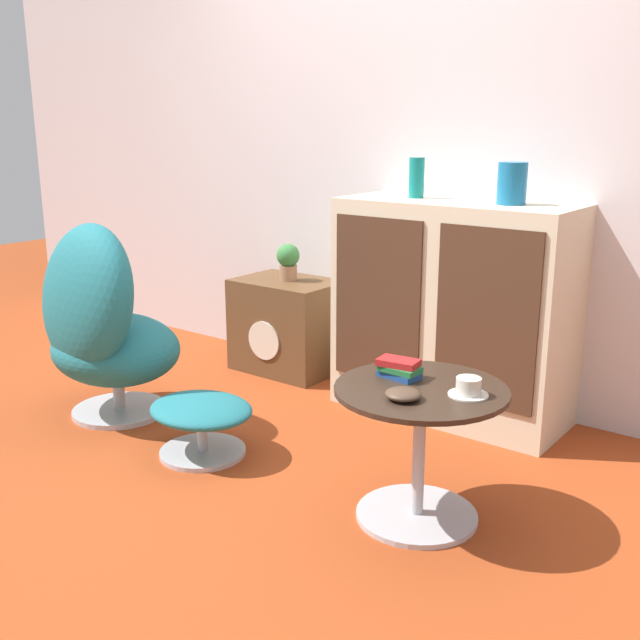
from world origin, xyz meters
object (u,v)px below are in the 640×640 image
(ottoman, at_px, (201,416))
(coffee_table, at_px, (419,439))
(tv_console, at_px, (288,325))
(book_stack, at_px, (399,369))
(vase_inner_left, at_px, (512,183))
(potted_plant, at_px, (288,260))
(bowl, at_px, (403,394))
(sideboard, at_px, (453,310))
(egg_chair, at_px, (101,325))
(teacup, at_px, (468,388))
(vase_leftmost, at_px, (417,178))

(ottoman, distance_m, coffee_table, 1.00)
(tv_console, relative_size, book_stack, 3.63)
(tv_console, bearing_deg, coffee_table, -35.00)
(vase_inner_left, xyz_separation_m, potted_plant, (-1.27, 0.03, -0.48))
(tv_console, relative_size, bowl, 4.80)
(bowl, bearing_deg, ottoman, 177.68)
(ottoman, xyz_separation_m, coffee_table, (0.99, 0.09, 0.13))
(ottoman, relative_size, coffee_table, 0.77)
(tv_console, bearing_deg, book_stack, -36.14)
(vase_inner_left, bearing_deg, sideboard, -179.11)
(ottoman, height_order, vase_inner_left, vase_inner_left)
(sideboard, distance_m, ottoman, 1.26)
(tv_console, distance_m, ottoman, 1.17)
(sideboard, bearing_deg, bowl, -70.23)
(sideboard, bearing_deg, tv_console, 178.33)
(egg_chair, xyz_separation_m, teacup, (1.81, 0.09, 0.07))
(teacup, bearing_deg, sideboard, 120.26)
(tv_console, xyz_separation_m, coffee_table, (1.41, -0.99, 0.05))
(ottoman, distance_m, vase_inner_left, 1.65)
(coffee_table, bearing_deg, book_stack, 160.40)
(coffee_table, height_order, teacup, teacup)
(vase_leftmost, relative_size, vase_inner_left, 1.03)
(vase_leftmost, bearing_deg, coffee_table, -57.94)
(sideboard, relative_size, ottoman, 2.38)
(tv_console, height_order, potted_plant, potted_plant)
(vase_inner_left, relative_size, teacup, 1.35)
(sideboard, height_order, teacup, sideboard)
(tv_console, distance_m, potted_plant, 0.37)
(vase_inner_left, bearing_deg, vase_leftmost, 180.00)
(sideboard, relative_size, tv_console, 1.92)
(vase_inner_left, height_order, bowl, vase_inner_left)
(bowl, bearing_deg, vase_leftmost, 119.19)
(bowl, bearing_deg, vase_inner_left, 97.48)
(vase_leftmost, bearing_deg, egg_chair, -135.44)
(vase_inner_left, distance_m, book_stack, 1.09)
(vase_leftmost, distance_m, book_stack, 1.20)
(coffee_table, bearing_deg, teacup, 8.96)
(sideboard, relative_size, vase_leftmost, 5.87)
(egg_chair, bearing_deg, vase_leftmost, 44.56)
(vase_inner_left, height_order, book_stack, vase_inner_left)
(book_stack, bearing_deg, vase_inner_left, 91.31)
(coffee_table, bearing_deg, vase_inner_left, 97.96)
(egg_chair, bearing_deg, ottoman, -2.03)
(tv_console, bearing_deg, bowl, -38.29)
(tv_console, height_order, coffee_table, tv_console)
(sideboard, distance_m, vase_inner_left, 0.65)
(coffee_table, relative_size, vase_leftmost, 3.20)
(teacup, xyz_separation_m, bowl, (-0.15, -0.16, -0.01))
(sideboard, distance_m, bowl, 1.16)
(coffee_table, distance_m, teacup, 0.27)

